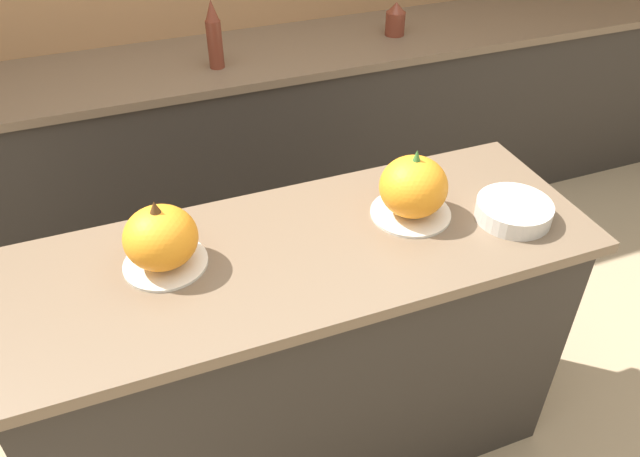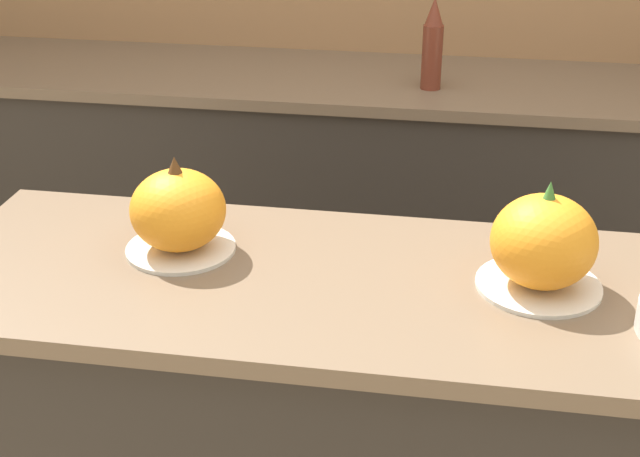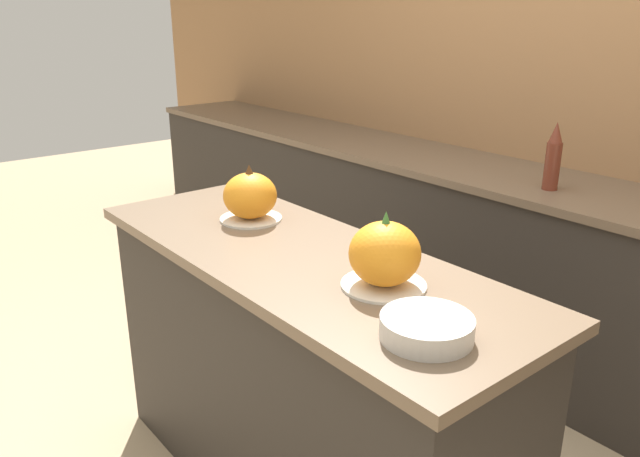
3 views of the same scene
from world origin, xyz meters
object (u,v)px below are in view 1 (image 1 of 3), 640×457
at_px(bottle_short, 395,19).
at_px(pumpkin_cake_right, 413,188).
at_px(mixing_bowl, 514,211).
at_px(pumpkin_cake_left, 161,239).
at_px(bottle_tall, 214,36).

bearing_deg(bottle_short, pumpkin_cake_right, -114.66).
distance_m(bottle_short, mixing_bowl, 1.45).
xyz_separation_m(bottle_short, mixing_bowl, (-0.33, -1.41, -0.03)).
height_order(pumpkin_cake_left, mixing_bowl, pumpkin_cake_left).
xyz_separation_m(pumpkin_cake_right, bottle_short, (0.59, 1.29, -0.03)).
distance_m(pumpkin_cake_right, bottle_short, 1.41).
bearing_deg(bottle_short, pumpkin_cake_left, -135.47).
bearing_deg(pumpkin_cake_left, bottle_short, 44.53).
height_order(pumpkin_cake_right, bottle_tall, bottle_tall).
distance_m(pumpkin_cake_left, mixing_bowl, 0.95).
distance_m(pumpkin_cake_left, bottle_tall, 1.26).
relative_size(pumpkin_cake_left, mixing_bowl, 1.02).
height_order(bottle_short, mixing_bowl, bottle_short).
bearing_deg(pumpkin_cake_left, pumpkin_cake_right, -2.71).
relative_size(pumpkin_cake_right, bottle_short, 1.52).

